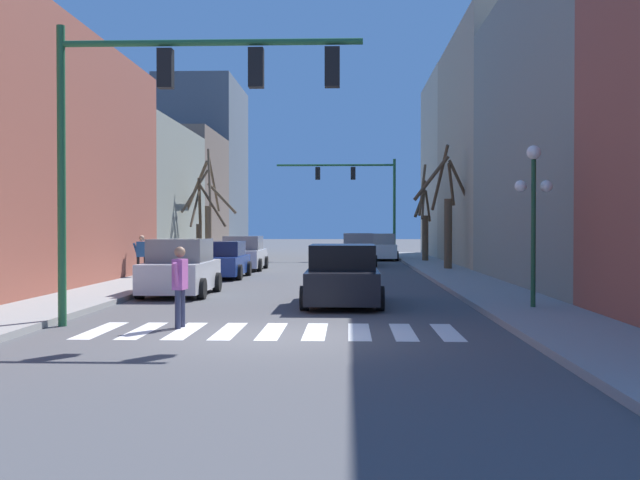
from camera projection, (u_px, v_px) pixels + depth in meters
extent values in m
plane|color=#4C4C4F|center=(268.00, 337.00, 14.67)|extent=(240.00, 240.00, 0.00)
cube|color=gray|center=(584.00, 335.00, 14.43)|extent=(2.47, 90.00, 0.15)
cube|color=#934C3D|center=(19.00, 162.00, 27.06)|extent=(6.00, 15.80, 9.01)
cube|color=gray|center=(130.00, 197.00, 40.85)|extent=(6.00, 11.78, 7.66)
cube|color=#66564C|center=(175.00, 196.00, 51.45)|extent=(6.00, 9.46, 8.61)
cube|color=#515B66|center=(203.00, 169.00, 61.54)|extent=(6.00, 10.84, 13.87)
cube|color=gray|center=(594.00, 134.00, 26.72)|extent=(6.00, 15.39, 10.94)
cube|color=tan|center=(507.00, 151.00, 41.37)|extent=(6.00, 13.97, 12.78)
cube|color=#BCB299|center=(470.00, 168.00, 53.91)|extent=(6.00, 11.15, 12.85)
cube|color=white|center=(100.00, 330.00, 15.58)|extent=(0.45, 2.60, 0.01)
cube|color=white|center=(143.00, 330.00, 15.54)|extent=(0.45, 2.60, 0.01)
cube|color=white|center=(186.00, 331.00, 15.51)|extent=(0.45, 2.60, 0.01)
cube|color=white|center=(229.00, 331.00, 15.48)|extent=(0.45, 2.60, 0.01)
cube|color=white|center=(272.00, 331.00, 15.44)|extent=(0.45, 2.60, 0.01)
cube|color=white|center=(316.00, 331.00, 15.41)|extent=(0.45, 2.60, 0.01)
cube|color=white|center=(359.00, 332.00, 15.38)|extent=(0.45, 2.60, 0.01)
cube|color=white|center=(403.00, 332.00, 15.34)|extent=(0.45, 2.60, 0.01)
cube|color=white|center=(447.00, 332.00, 15.31)|extent=(0.45, 2.60, 0.01)
cylinder|color=#236038|center=(62.00, 176.00, 16.19)|extent=(0.18, 0.18, 6.51)
cylinder|color=#236038|center=(211.00, 43.00, 16.02)|extent=(6.52, 0.14, 0.14)
cube|color=black|center=(166.00, 69.00, 16.06)|extent=(0.32, 0.28, 0.84)
cube|color=black|center=(256.00, 68.00, 15.99)|extent=(0.32, 0.28, 0.84)
cube|color=black|center=(332.00, 67.00, 15.93)|extent=(0.32, 0.28, 0.84)
cylinder|color=#236038|center=(394.00, 209.00, 49.58)|extent=(0.18, 0.18, 6.68)
cylinder|color=#236038|center=(335.00, 165.00, 49.68)|extent=(7.82, 0.14, 0.14)
cube|color=black|center=(353.00, 173.00, 49.65)|extent=(0.32, 0.28, 0.84)
cube|color=black|center=(318.00, 173.00, 49.73)|extent=(0.32, 0.28, 0.84)
cylinder|color=#1E4C2D|center=(533.00, 233.00, 18.75)|extent=(0.12, 0.12, 3.70)
sphere|color=white|center=(534.00, 152.00, 18.71)|extent=(0.36, 0.36, 0.36)
sphere|color=white|center=(521.00, 186.00, 18.74)|extent=(0.31, 0.31, 0.31)
sphere|color=white|center=(546.00, 186.00, 18.71)|extent=(0.31, 0.31, 0.31)
cube|color=white|center=(381.00, 251.00, 48.97)|extent=(1.85, 4.72, 0.86)
cube|color=gray|center=(381.00, 239.00, 48.96)|extent=(1.71, 2.46, 0.70)
cylinder|color=black|center=(366.00, 254.00, 50.47)|extent=(0.22, 0.64, 0.64)
cylinder|color=black|center=(394.00, 254.00, 50.40)|extent=(0.22, 0.64, 0.64)
cylinder|color=black|center=(367.00, 256.00, 47.55)|extent=(0.22, 0.64, 0.64)
cylinder|color=black|center=(397.00, 256.00, 47.48)|extent=(0.22, 0.64, 0.64)
cube|color=black|center=(342.00, 284.00, 20.72)|extent=(1.92, 4.64, 0.82)
cube|color=black|center=(342.00, 257.00, 20.70)|extent=(1.76, 2.41, 0.67)
cylinder|color=black|center=(310.00, 289.00, 22.20)|extent=(0.22, 0.64, 0.64)
cylinder|color=black|center=(376.00, 289.00, 22.12)|extent=(0.22, 0.64, 0.64)
cylinder|color=black|center=(304.00, 298.00, 19.32)|extent=(0.22, 0.64, 0.64)
cylinder|color=black|center=(380.00, 298.00, 19.25)|extent=(0.22, 0.64, 0.64)
cube|color=navy|center=(223.00, 265.00, 31.78)|extent=(1.77, 4.54, 0.76)
cube|color=#0E1C46|center=(223.00, 249.00, 31.77)|extent=(1.63, 2.36, 0.62)
cylinder|color=black|center=(208.00, 268.00, 33.23)|extent=(0.22, 0.64, 0.64)
cylinder|color=black|center=(248.00, 268.00, 33.16)|extent=(0.22, 0.64, 0.64)
cylinder|color=black|center=(195.00, 272.00, 30.42)|extent=(0.22, 0.64, 0.64)
cylinder|color=black|center=(239.00, 272.00, 30.35)|extent=(0.22, 0.64, 0.64)
cube|color=silver|center=(244.00, 258.00, 37.63)|extent=(1.89, 4.48, 0.84)
cube|color=slate|center=(244.00, 243.00, 37.62)|extent=(1.74, 2.33, 0.69)
cylinder|color=black|center=(229.00, 262.00, 39.06)|extent=(0.22, 0.64, 0.64)
cylinder|color=black|center=(266.00, 262.00, 38.99)|extent=(0.22, 0.64, 0.64)
cylinder|color=black|center=(220.00, 265.00, 36.29)|extent=(0.22, 0.64, 0.64)
cylinder|color=black|center=(259.00, 265.00, 36.21)|extent=(0.22, 0.64, 0.64)
cube|color=silver|center=(358.00, 254.00, 41.94)|extent=(1.76, 4.72, 0.90)
cube|color=slate|center=(358.00, 240.00, 41.93)|extent=(1.62, 2.46, 0.74)
cylinder|color=black|center=(342.00, 259.00, 43.44)|extent=(0.22, 0.64, 0.64)
cylinder|color=black|center=(373.00, 259.00, 43.37)|extent=(0.22, 0.64, 0.64)
cylinder|color=black|center=(342.00, 261.00, 40.52)|extent=(0.22, 0.64, 0.64)
cylinder|color=black|center=(375.00, 261.00, 40.45)|extent=(0.22, 0.64, 0.64)
cube|color=silver|center=(181.00, 276.00, 23.63)|extent=(1.83, 4.25, 0.88)
cube|color=slate|center=(180.00, 250.00, 23.61)|extent=(1.68, 2.21, 0.72)
cylinder|color=black|center=(162.00, 282.00, 24.99)|extent=(0.22, 0.64, 0.64)
cylinder|color=black|center=(217.00, 282.00, 24.92)|extent=(0.22, 0.64, 0.64)
cylinder|color=black|center=(140.00, 288.00, 22.35)|extent=(0.22, 0.64, 0.64)
cylinder|color=black|center=(202.00, 289.00, 22.28)|extent=(0.22, 0.64, 0.64)
cylinder|color=black|center=(145.00, 267.00, 30.38)|extent=(0.12, 0.12, 0.79)
cylinder|color=black|center=(138.00, 267.00, 30.37)|extent=(0.12, 0.12, 0.79)
cube|color=#235693|center=(142.00, 249.00, 30.36)|extent=(0.40, 0.25, 0.63)
sphere|color=tan|center=(142.00, 238.00, 30.35)|extent=(0.22, 0.22, 0.22)
cylinder|color=#235693|center=(147.00, 250.00, 30.37)|extent=(0.28, 0.11, 0.61)
cylinder|color=#235693|center=(136.00, 250.00, 30.36)|extent=(0.28, 0.11, 0.61)
cylinder|color=#282D47|center=(182.00, 308.00, 16.09)|extent=(0.12, 0.12, 0.82)
cylinder|color=#282D47|center=(178.00, 310.00, 15.80)|extent=(0.12, 0.12, 0.82)
cube|color=#9E4C93|center=(180.00, 274.00, 15.93)|extent=(0.27, 0.42, 0.65)
sphere|color=#8C664C|center=(180.00, 252.00, 15.92)|extent=(0.23, 0.23, 0.23)
cylinder|color=#9E4C93|center=(183.00, 276.00, 16.16)|extent=(0.12, 0.29, 0.63)
cylinder|color=#9E4C93|center=(176.00, 277.00, 15.70)|extent=(0.12, 0.29, 0.63)
cylinder|color=brown|center=(448.00, 234.00, 36.32)|extent=(0.38, 0.38, 3.38)
cylinder|color=brown|center=(461.00, 185.00, 36.91)|extent=(1.45, 1.50, 2.38)
cylinder|color=brown|center=(440.00, 178.00, 37.31)|extent=(0.66, 2.19, 3.18)
cylinder|color=brown|center=(451.00, 185.00, 36.90)|extent=(0.58, 1.39, 2.08)
cylinder|color=brown|center=(431.00, 178.00, 36.48)|extent=(1.75, 0.55, 2.24)
cylinder|color=brown|center=(208.00, 235.00, 40.37)|extent=(0.36, 0.36, 3.15)
cylinder|color=brown|center=(197.00, 186.00, 41.03)|extent=(1.58, 1.58, 2.71)
cylinder|color=brown|center=(209.00, 177.00, 39.65)|extent=(0.50, 1.44, 3.18)
cylinder|color=brown|center=(222.00, 198.00, 40.29)|extent=(1.62, 0.19, 1.72)
cylinder|color=brown|center=(214.00, 184.00, 41.21)|extent=(0.39, 1.91, 3.05)
cylinder|color=brown|center=(195.00, 191.00, 39.80)|extent=(1.30, 1.27, 2.39)
cylinder|color=brown|center=(425.00, 238.00, 45.11)|extent=(0.38, 0.38, 2.71)
cylinder|color=brown|center=(422.00, 190.00, 44.45)|extent=(0.63, 1.39, 3.14)
cylinder|color=brown|center=(428.00, 206.00, 45.63)|extent=(0.53, 1.25, 1.92)
cylinder|color=brown|center=(420.00, 204.00, 44.48)|extent=(0.87, 1.41, 1.67)
cylinder|color=brown|center=(424.00, 200.00, 44.32)|extent=(0.47, 1.63, 2.39)
cylinder|color=#473828|center=(199.00, 245.00, 39.57)|extent=(0.30, 0.30, 2.17)
cylinder|color=#473828|center=(212.00, 205.00, 39.02)|extent=(1.67, 1.17, 2.33)
cylinder|color=#473828|center=(200.00, 202.00, 39.98)|extent=(0.27, 1.05, 2.52)
cylinder|color=#473828|center=(195.00, 209.00, 38.66)|extent=(0.18, 1.86, 1.91)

